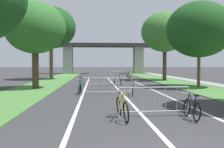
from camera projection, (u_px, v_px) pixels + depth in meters
name	position (u px, v px, depth m)	size (l,w,h in m)	color
grass_verge_left	(51.00, 82.00, 26.48)	(3.49, 55.18, 0.05)	#477A38
grass_verge_right	(169.00, 81.00, 27.31)	(3.49, 55.18, 0.05)	#477A38
sidewalk_path_right	(193.00, 81.00, 27.49)	(1.71, 55.18, 0.08)	gray
lane_stripe_center	(116.00, 87.00, 20.31)	(0.14, 31.92, 0.01)	silver
lane_stripe_right_lane	(147.00, 87.00, 20.47)	(0.14, 31.92, 0.01)	silver
lane_stripe_left_lane	(85.00, 88.00, 20.14)	(0.14, 31.92, 0.01)	silver
overpass_bridge	(103.00, 52.00, 49.70)	(22.36, 3.90, 5.79)	#2D2D30
tree_left_pine_far	(35.00, 28.00, 18.85)	(4.48, 4.48, 6.42)	#4C3823
tree_left_maple_mid	(51.00, 28.00, 30.45)	(5.85, 5.85, 8.65)	brown
tree_right_pine_near	(199.00, 30.00, 20.02)	(5.10, 5.10, 6.70)	brown
tree_right_cypress_far	(165.00, 32.00, 28.77)	(5.27, 5.27, 7.69)	#4C3823
crowd_barrier_nearest	(154.00, 102.00, 9.05)	(2.56, 0.56, 1.05)	#ADADB2
crowd_barrier_second	(103.00, 86.00, 15.46)	(2.56, 0.55, 1.05)	#ADADB2
crowd_barrier_third	(104.00, 80.00, 21.99)	(2.55, 0.44, 1.05)	#ADADB2
crowd_barrier_fourth	(121.00, 76.00, 28.64)	(2.55, 0.49, 1.05)	#ADADB2
bicycle_black_0	(192.00, 109.00, 8.68)	(0.52, 1.58, 0.85)	black
bicycle_purple_1	(120.00, 81.00, 22.48)	(0.46, 1.66, 0.95)	black
bicycle_yellow_2	(122.00, 108.00, 8.60)	(0.45, 1.78, 1.02)	black
bicycle_teal_3	(81.00, 88.00, 15.87)	(0.53, 1.65, 0.98)	black
bicycle_orange_4	(133.00, 89.00, 15.11)	(0.57, 1.68, 0.97)	black
bicycle_silver_5	(115.00, 81.00, 22.43)	(0.46, 1.69, 0.89)	black
bicycle_red_6	(128.00, 77.00, 29.22)	(0.64, 1.63, 0.96)	black
bicycle_blue_7	(82.00, 82.00, 21.39)	(0.60, 1.61, 0.95)	black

